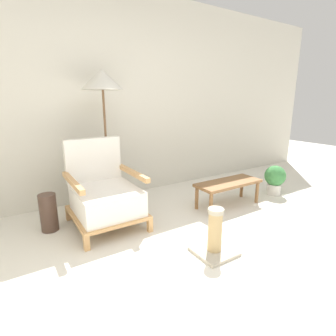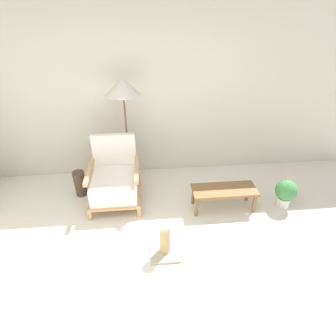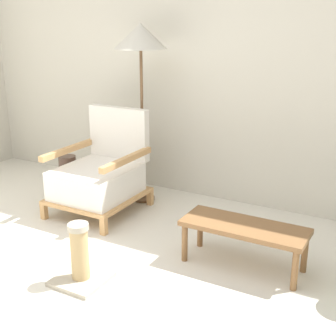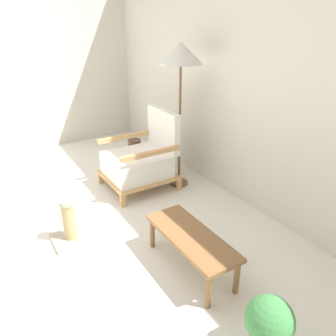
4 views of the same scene
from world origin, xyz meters
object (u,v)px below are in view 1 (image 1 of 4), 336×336
at_px(scratching_post, 215,237).
at_px(vase, 49,213).
at_px(potted_plant, 275,178).
at_px(armchair, 104,194).
at_px(floor_lamp, 103,84).
at_px(coffee_table, 228,185).

bearing_deg(scratching_post, vase, 133.11).
bearing_deg(potted_plant, armchair, 170.60).
relative_size(armchair, potted_plant, 2.14).
xyz_separation_m(armchair, floor_lamp, (0.19, 0.41, 1.15)).
height_order(potted_plant, scratching_post, potted_plant).
bearing_deg(scratching_post, coffee_table, 39.42).
xyz_separation_m(coffee_table, potted_plant, (0.86, -0.05, -0.03)).
xyz_separation_m(armchair, vase, (-0.54, 0.18, -0.15)).
bearing_deg(scratching_post, potted_plant, 20.98).
bearing_deg(armchair, scratching_post, -59.74).
distance_m(coffee_table, potted_plant, 0.86).
bearing_deg(floor_lamp, armchair, -115.16).
relative_size(vase, scratching_post, 0.93).
height_order(floor_lamp, scratching_post, floor_lamp).
bearing_deg(floor_lamp, vase, -162.25).
distance_m(armchair, floor_lamp, 1.23).
relative_size(coffee_table, scratching_post, 2.08).
bearing_deg(armchair, coffee_table, -12.64).
xyz_separation_m(armchair, coffee_table, (1.50, -0.34, -0.07)).
relative_size(armchair, coffee_table, 1.03).
bearing_deg(armchair, vase, 161.74).
xyz_separation_m(floor_lamp, potted_plant, (2.16, -0.80, -1.25)).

